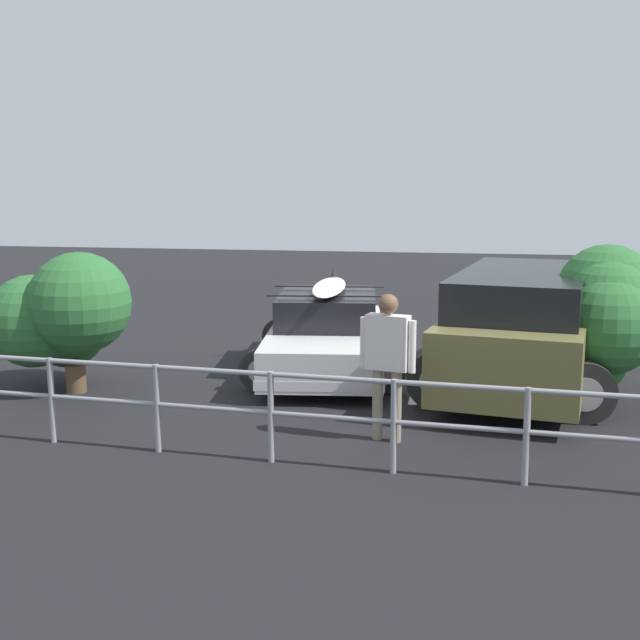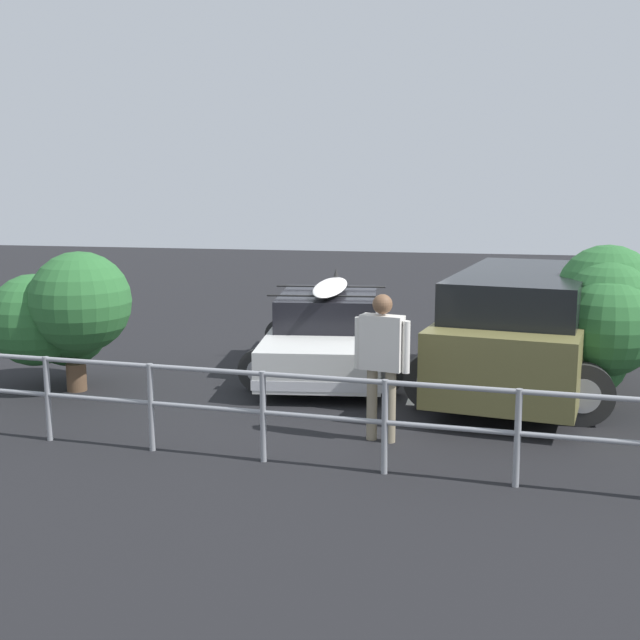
# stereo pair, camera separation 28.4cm
# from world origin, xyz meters

# --- Properties ---
(ground_plane) EXTENTS (44.00, 44.00, 0.02)m
(ground_plane) POSITION_xyz_m (0.00, 0.00, -0.01)
(ground_plane) COLOR black
(ground_plane) RESTS_ON ground
(parking_stripe) EXTENTS (0.12, 3.53, 0.00)m
(parking_stripe) POSITION_xyz_m (-0.92, 0.42, 0.00)
(parking_stripe) COLOR silver
(parking_stripe) RESTS_ON ground
(sedan_car) EXTENTS (2.77, 4.56, 1.54)m
(sedan_car) POSITION_xyz_m (0.60, 0.37, 0.61)
(sedan_car) COLOR silver
(sedan_car) RESTS_ON ground
(suv_car) EXTENTS (3.19, 5.22, 1.78)m
(suv_car) POSITION_xyz_m (-2.44, 1.01, 0.93)
(suv_car) COLOR brown
(suv_car) RESTS_ON ground
(person_bystander) EXTENTS (0.67, 0.32, 1.77)m
(person_bystander) POSITION_xyz_m (-0.72, 3.79, 1.06)
(person_bystander) COLOR gray
(person_bystander) RESTS_ON ground
(railing_fence) EXTENTS (9.56, 0.75, 1.02)m
(railing_fence) POSITION_xyz_m (-0.22, 4.82, 0.67)
(railing_fence) COLOR gray
(railing_fence) RESTS_ON ground
(bush_near_left) EXTENTS (2.19, 1.88, 2.07)m
(bush_near_left) POSITION_xyz_m (4.23, 2.25, 1.10)
(bush_near_left) COLOR brown
(bush_near_left) RESTS_ON ground
(bush_near_right) EXTENTS (2.13, 1.90, 2.22)m
(bush_near_right) POSITION_xyz_m (-3.50, 1.76, 1.18)
(bush_near_right) COLOR brown
(bush_near_right) RESTS_ON ground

